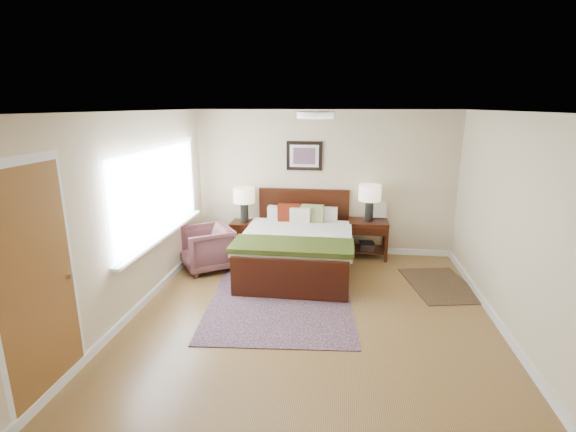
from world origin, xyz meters
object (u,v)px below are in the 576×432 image
object	(u,v)px
bed	(297,240)
rug_persian	(282,295)
lamp_left	(244,198)
lamp_right	(370,196)
nightstand_left	(245,229)
armchair	(207,248)
nightstand_right	(368,235)

from	to	relation	value
bed	rug_persian	distance (m)	1.06
bed	rug_persian	size ratio (longest dim) A/B	0.78
bed	rug_persian	world-z (taller)	bed
lamp_left	lamp_right	xyz separation A→B (m)	(2.17, 0.00, 0.10)
nightstand_left	lamp_left	world-z (taller)	lamp_left
bed	lamp_left	distance (m)	1.39
lamp_left	rug_persian	bearing A→B (deg)	-61.81
armchair	rug_persian	bearing A→B (deg)	23.71
bed	armchair	distance (m)	1.46
nightstand_left	rug_persian	xyz separation A→B (m)	(0.92, -1.70, -0.43)
lamp_left	rug_persian	xyz separation A→B (m)	(0.92, -1.72, -0.99)
lamp_left	lamp_right	distance (m)	2.17
nightstand_right	rug_persian	size ratio (longest dim) A/B	0.25
lamp_left	armchair	xyz separation A→B (m)	(-0.41, -0.90, -0.64)
armchair	nightstand_right	bearing A→B (deg)	74.20
lamp_right	armchair	xyz separation A→B (m)	(-2.58, -0.90, -0.75)
nightstand_right	lamp_right	bearing A→B (deg)	90.00
armchair	lamp_left	bearing A→B (deg)	120.70
armchair	lamp_right	bearing A→B (deg)	74.50
nightstand_right	armchair	bearing A→B (deg)	-161.09
nightstand_left	lamp_right	distance (m)	2.27
bed	nightstand_left	xyz separation A→B (m)	(-1.04, 0.77, -0.08)
nightstand_left	nightstand_right	bearing A→B (deg)	0.14
nightstand_right	rug_persian	bearing A→B (deg)	-126.25
nightstand_left	armchair	distance (m)	0.98
lamp_right	armchair	distance (m)	2.84
lamp_right	nightstand_right	bearing A→B (deg)	-90.00
lamp_left	lamp_right	world-z (taller)	lamp_right
bed	lamp_right	distance (m)	1.50
nightstand_right	armchair	xyz separation A→B (m)	(-2.58, -0.89, -0.06)
armchair	rug_persian	world-z (taller)	armchair
nightstand_right	armchair	size ratio (longest dim) A/B	0.87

